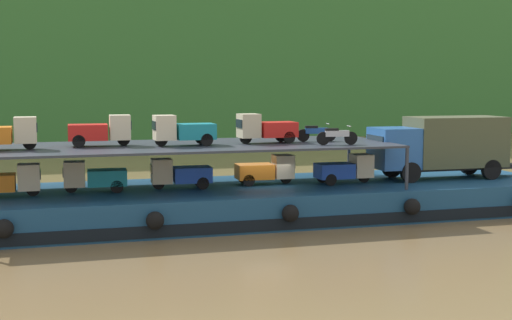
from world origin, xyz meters
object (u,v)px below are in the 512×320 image
at_px(mini_truck_lower_fore, 266,170).
at_px(mini_truck_upper_mid, 101,131).
at_px(motorcycle_upper_port, 337,135).
at_px(motorcycle_upper_centre, 316,132).
at_px(mini_truck_lower_aft, 94,177).
at_px(mini_truck_upper_stern, 5,134).
at_px(mini_truck_lower_stern, 8,181).
at_px(mini_truck_lower_bow, 345,169).
at_px(covered_lorry, 442,145).
at_px(mini_truck_lower_mid, 180,173).
at_px(cargo_barge, 264,201).
at_px(mini_truck_upper_bow, 266,128).
at_px(mini_truck_upper_fore, 183,130).

distance_m(mini_truck_lower_fore, mini_truck_upper_mid, 7.89).
xyz_separation_m(motorcycle_upper_port, motorcycle_upper_centre, (-0.23, 1.99, 0.00)).
relative_size(mini_truck_lower_aft, mini_truck_lower_fore, 1.00).
relative_size(mini_truck_lower_aft, mini_truck_upper_stern, 1.02).
xyz_separation_m(mini_truck_lower_aft, mini_truck_lower_fore, (8.00, 0.19, 0.00)).
height_order(mini_truck_lower_stern, mini_truck_lower_bow, same).
xyz_separation_m(covered_lorry, mini_truck_lower_mid, (-13.24, 0.28, -1.00)).
xyz_separation_m(mini_truck_upper_stern, mini_truck_upper_mid, (4.00, 0.70, 0.00)).
relative_size(mini_truck_lower_stern, motorcycle_upper_centre, 1.45).
bearing_deg(motorcycle_upper_centre, mini_truck_upper_stern, -178.57).
height_order(motorcycle_upper_port, motorcycle_upper_centre, same).
bearing_deg(mini_truck_upper_mid, mini_truck_lower_bow, -4.58).
relative_size(cargo_barge, mini_truck_lower_bow, 10.39).
height_order(cargo_barge, motorcycle_upper_port, motorcycle_upper_port).
bearing_deg(mini_truck_upper_stern, motorcycle_upper_port, -6.53).
relative_size(mini_truck_lower_aft, mini_truck_upper_bow, 1.00).
bearing_deg(cargo_barge, mini_truck_lower_stern, -178.28).
distance_m(mini_truck_lower_stern, mini_truck_lower_mid, 7.41).
distance_m(cargo_barge, motorcycle_upper_port, 4.71).
height_order(mini_truck_lower_mid, motorcycle_upper_centre, motorcycle_upper_centre).
bearing_deg(covered_lorry, motorcycle_upper_port, -164.97).
bearing_deg(mini_truck_upper_mid, mini_truck_upper_stern, -170.09).
relative_size(mini_truck_lower_bow, motorcycle_upper_port, 1.45).
bearing_deg(mini_truck_upper_fore, mini_truck_lower_fore, 9.09).
relative_size(covered_lorry, motorcycle_upper_centre, 4.16).
relative_size(mini_truck_lower_bow, mini_truck_upper_mid, 0.99).
height_order(mini_truck_lower_fore, mini_truck_upper_stern, mini_truck_upper_stern).
bearing_deg(mini_truck_lower_aft, mini_truck_lower_bow, -2.91).
height_order(covered_lorry, mini_truck_lower_mid, covered_lorry).
xyz_separation_m(mini_truck_lower_mid, mini_truck_upper_bow, (4.02, -0.22, 2.00)).
relative_size(mini_truck_upper_mid, motorcycle_upper_centre, 1.47).
xyz_separation_m(mini_truck_lower_mid, mini_truck_lower_bow, (7.90, -0.58, 0.00)).
relative_size(cargo_barge, mini_truck_lower_mid, 10.25).
xyz_separation_m(mini_truck_upper_stern, motorcycle_upper_centre, (14.08, 0.35, -0.26)).
bearing_deg(motorcycle_upper_port, mini_truck_lower_mid, 163.68).
relative_size(cargo_barge, covered_lorry, 3.62).
relative_size(mini_truck_upper_stern, mini_truck_upper_mid, 0.99).
xyz_separation_m(covered_lorry, motorcycle_upper_port, (-6.40, -1.72, 0.74)).
bearing_deg(motorcycle_upper_centre, covered_lorry, -2.32).
distance_m(covered_lorry, mini_truck_lower_fore, 9.14).
height_order(mini_truck_lower_stern, mini_truck_upper_bow, mini_truck_upper_bow).
xyz_separation_m(mini_truck_upper_stern, mini_truck_upper_bow, (11.49, 0.15, 0.00)).
xyz_separation_m(mini_truck_lower_aft, motorcycle_upper_port, (10.67, -2.02, 1.74)).
xyz_separation_m(covered_lorry, mini_truck_upper_bow, (-9.21, 0.07, 1.00)).
distance_m(mini_truck_lower_aft, motorcycle_upper_port, 11.00).
height_order(mini_truck_upper_mid, mini_truck_upper_bow, same).
distance_m(mini_truck_lower_bow, mini_truck_upper_stern, 15.50).
bearing_deg(motorcycle_upper_port, motorcycle_upper_centre, 96.71).
xyz_separation_m(mini_truck_lower_stern, mini_truck_upper_bow, (11.42, 0.18, 2.00)).
distance_m(mini_truck_lower_mid, mini_truck_lower_fore, 4.17).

